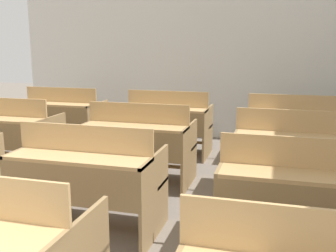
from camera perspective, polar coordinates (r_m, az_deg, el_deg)
The scene contains 9 objects.
wall_back at distance 7.09m, azimuth 2.17°, elevation 10.62°, with size 6.15×0.06×3.01m.
bench_second_center at distance 3.51m, azimuth -11.61°, elevation -7.45°, with size 1.22×0.75×0.97m.
bench_second_right at distance 3.18m, azimuth 18.65°, elevation -9.88°, with size 1.22×0.75×0.97m.
bench_third_left at distance 5.53m, azimuth -22.24°, elevation -1.09°, with size 1.22×0.75×0.97m.
bench_third_center at distance 4.67m, azimuth -4.20°, elevation -2.45°, with size 1.22×0.75×0.97m.
bench_third_right at distance 4.40m, azimuth 17.75°, elevation -3.87°, with size 1.22×0.75×0.97m.
bench_back_left at distance 6.58m, azimuth -15.01°, elevation 1.30°, with size 1.22×0.75×0.97m.
bench_back_center at distance 5.88m, azimuth -0.01°, elevation 0.51°, with size 1.22×0.75×0.97m.
bench_back_right at distance 5.70m, azimuth 17.64°, elevation -0.41°, with size 1.22×0.75×0.97m.
Camera 1 is at (1.64, -0.04, 1.62)m, focal length 42.00 mm.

